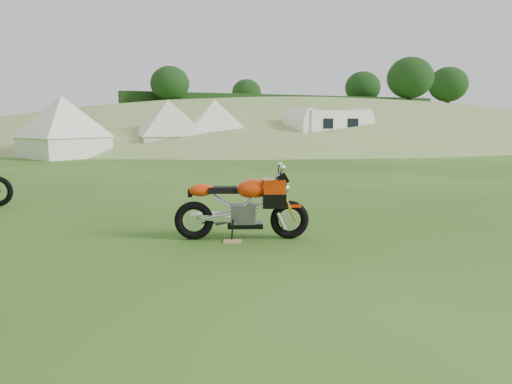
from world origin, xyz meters
name	(u,v)px	position (x,y,z in m)	size (l,w,h in m)	color
ground	(257,265)	(0.00, 0.00, 0.00)	(120.00, 120.00, 0.00)	#245111
hillside	(296,137)	(24.00, 40.00, 0.00)	(80.00, 64.00, 8.00)	#879E50
hedgerow	(296,137)	(24.00, 40.00, 0.00)	(36.00, 1.20, 8.60)	#133411
sport_motorcycle	(242,201)	(0.39, 1.33, 0.57)	(1.91, 0.48, 1.15)	red
plywood_board	(232,241)	(0.18, 1.21, 0.01)	(0.26, 0.21, 0.02)	tan
tent_left	(63,128)	(-0.49, 19.95, 1.39)	(3.22, 3.22, 2.79)	white
tent_mid	(169,128)	(4.74, 20.32, 1.37)	(3.17, 3.17, 2.75)	silver
tent_right	(215,127)	(7.27, 20.13, 1.38)	(3.19, 3.19, 2.77)	white
caravan	(330,131)	(13.16, 17.87, 1.16)	(4.97, 2.22, 2.33)	white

